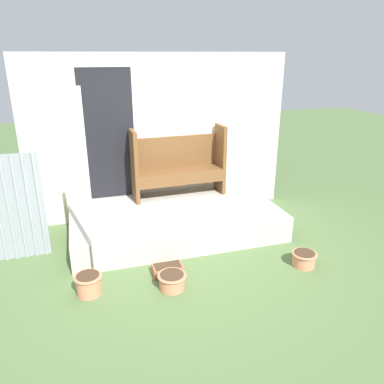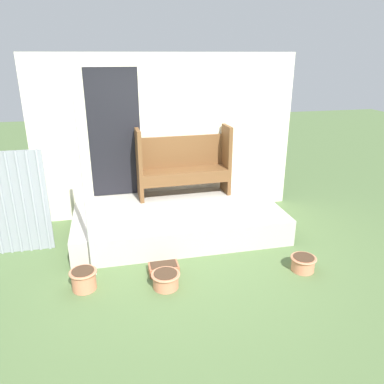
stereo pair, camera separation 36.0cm
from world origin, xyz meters
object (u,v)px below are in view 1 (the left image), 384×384
flower_pot_middle (172,280)px  flower_pot_right (304,258)px  planter_box_rect (168,270)px  bench (178,162)px  flower_pot_left (89,283)px  support_post (88,191)px

flower_pot_middle → flower_pot_right: size_ratio=1.05×
planter_box_rect → bench: bearing=70.2°
flower_pot_left → flower_pot_right: (2.67, -0.20, -0.03)m
bench → planter_box_rect: bench is taller
flower_pot_left → flower_pot_middle: (0.93, -0.18, -0.03)m
support_post → flower_pot_middle: support_post is taller
bench → flower_pot_left: bearing=-132.1°
flower_pot_right → flower_pot_left: bearing=175.8°
bench → flower_pot_left: bench is taller
flower_pot_middle → planter_box_rect: size_ratio=0.93×
support_post → bench: 2.11m
flower_pot_left → flower_pot_middle: bearing=-10.8°
flower_pot_right → bench: bearing=119.3°
support_post → flower_pot_right: support_post is taller
support_post → flower_pot_left: bearing=-109.7°
support_post → planter_box_rect: (0.85, -0.16, -1.07)m
support_post → flower_pot_right: 2.81m
flower_pot_left → flower_pot_middle: 0.95m
flower_pot_left → flower_pot_right: size_ratio=0.98×
bench → flower_pot_right: size_ratio=4.61×
support_post → bench: size_ratio=1.52×
bench → flower_pot_middle: size_ratio=4.38×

